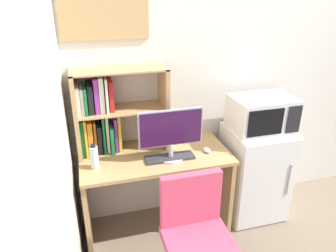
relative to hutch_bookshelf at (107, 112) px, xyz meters
name	(u,v)px	position (x,y,z in m)	size (l,w,h in m)	color
wall_back	(287,70)	(1.69, 0.15, 0.19)	(6.40, 0.04, 2.60)	silver
wall_left	(47,226)	(-0.33, -1.47, 0.19)	(0.04, 4.40, 2.60)	silver
desk	(156,179)	(0.34, -0.17, -0.58)	(1.20, 0.60, 0.77)	tan
hutch_bookshelf	(107,112)	(0.00, 0.00, 0.00)	(0.73, 0.28, 0.68)	tan
monitor	(171,132)	(0.45, -0.27, -0.11)	(0.50, 0.20, 0.41)	#B7B7BC
keyboard	(170,158)	(0.44, -0.28, -0.33)	(0.39, 0.12, 0.02)	#333338
computer_mouse	(207,150)	(0.76, -0.25, -0.32)	(0.05, 0.09, 0.03)	silver
water_bottle	(94,157)	(-0.14, -0.26, -0.25)	(0.06, 0.06, 0.20)	silver
mini_fridge	(254,172)	(1.28, -0.16, -0.67)	(0.54, 0.50, 0.88)	white
microwave	(262,114)	(1.28, -0.16, -0.09)	(0.52, 0.38, 0.29)	silver
desk_chair	(197,247)	(0.47, -0.83, -0.73)	(0.52, 0.52, 0.88)	black
wall_corkboard	(104,8)	(0.05, 0.11, 0.76)	(0.66, 0.02, 0.45)	tan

